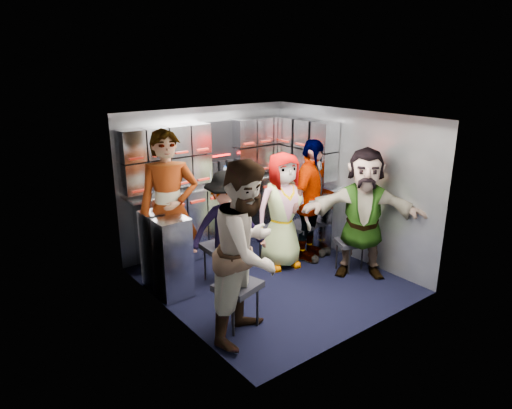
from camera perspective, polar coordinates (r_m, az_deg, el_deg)
floor at (r=6.02m, az=1.88°, el=-9.38°), size 3.00×3.00×0.00m
wall_back at (r=6.79m, az=-6.10°, el=3.21°), size 2.80×0.04×2.10m
wall_left at (r=4.89m, az=-10.78°, el=-2.81°), size 0.04×3.00×2.10m
wall_right at (r=6.56m, az=11.46°, el=2.44°), size 0.04×3.00×2.10m
ceiling at (r=5.40m, az=2.11°, el=10.90°), size 2.80×3.00×0.02m
cart_bank_back at (r=6.78m, az=-5.01°, el=-1.68°), size 2.68×0.38×0.99m
cart_bank_left at (r=5.65m, az=-11.18°, el=-6.04°), size 0.38×0.76×0.99m
counter at (r=6.63m, az=-5.13°, el=2.56°), size 2.68×0.42×0.03m
locker_bank_back at (r=6.57m, az=-5.53°, el=6.67°), size 2.68×0.28×0.82m
locker_bank_right at (r=6.83m, az=6.42°, el=7.05°), size 0.28×1.00×0.82m
right_cabinet at (r=7.01m, az=6.71°, el=-1.05°), size 0.28×1.20×1.00m
coffee_niche at (r=6.72m, az=-4.50°, el=6.77°), size 0.46×0.16×0.84m
red_latch_strip at (r=6.51m, az=-4.15°, el=1.05°), size 2.60×0.02×0.03m
jump_seat_near_left at (r=4.87m, az=-2.28°, el=-10.40°), size 0.52×0.50×0.50m
jump_seat_mid_left at (r=5.85m, az=-4.49°, el=-5.51°), size 0.44×0.41×0.50m
jump_seat_center at (r=6.40m, az=2.25°, el=-3.57°), size 0.51×0.49×0.47m
jump_seat_mid_right at (r=6.65m, az=5.58°, el=-2.96°), size 0.46×0.45×0.46m
jump_seat_near_right at (r=6.28m, az=11.69°, el=-4.84°), size 0.46×0.45×0.42m
attendant_standing at (r=5.64m, az=-10.78°, el=-0.74°), size 0.85×0.74×1.97m
attendant_arc_a at (r=4.53m, az=-1.03°, el=-5.88°), size 1.12×1.04×1.85m
attendant_arc_b at (r=5.60m, az=-3.55°, el=-3.20°), size 1.10×0.86×1.49m
attendant_arc_c at (r=6.14m, az=3.37°, el=-0.77°), size 0.88×0.68×1.59m
attendant_arc_d at (r=6.38m, az=6.81°, el=0.45°), size 1.09×0.77×1.72m
attendant_arc_e at (r=6.01m, az=13.26°, el=-1.08°), size 1.47×1.48×1.70m
bottle_left at (r=6.10m, az=-12.64°, el=2.22°), size 0.06×0.06×0.25m
bottle_mid at (r=6.49m, az=-5.81°, el=3.50°), size 0.06×0.06×0.25m
bottle_right at (r=6.64m, az=-3.86°, el=3.72°), size 0.06×0.06×0.22m
cup_left at (r=6.15m, az=-11.81°, el=1.69°), size 0.08×0.08×0.10m
cup_right at (r=7.21m, az=2.62°, el=4.40°), size 0.08×0.08×0.10m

